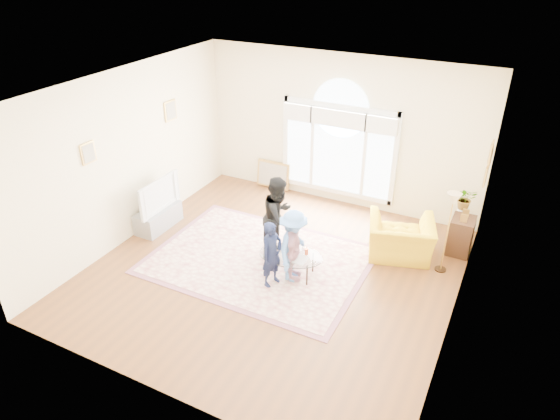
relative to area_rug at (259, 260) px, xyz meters
The scene contains 17 objects.
ground 0.42m from the area_rug, 23.81° to the right, with size 6.00×6.00×0.00m, color brown.
room_shell 3.11m from the area_rug, 81.68° to the left, with size 6.00×6.00×6.00m.
area_rug is the anchor object (origin of this frame).
rug_border 0.00m from the area_rug, ahead, with size 3.80×2.80×0.01m, color #8E5465.
tv_console 2.38m from the area_rug, behind, with size 0.45×1.00×0.42m, color gray.
television 2.48m from the area_rug, behind, with size 0.17×1.13×0.65m.
coffee_table 0.82m from the area_rug, 11.79° to the right, with size 1.19×0.86×0.54m.
armchair 2.58m from the area_rug, 30.40° to the left, with size 1.14×0.99×0.74m, color gold.
side_cabinet 3.72m from the area_rug, 31.37° to the left, with size 0.40×0.50×0.70m, color black.
floor_lamp 3.46m from the area_rug, 21.80° to the left, with size 0.25×0.25×1.51m.
plant_pedestal 3.87m from the area_rug, 37.04° to the left, with size 0.20×0.20×0.70m, color white.
potted_plant 3.96m from the area_rug, 37.04° to the left, with size 0.38×0.33×0.42m, color #33722D.
leaning_picture 2.96m from the area_rug, 112.48° to the left, with size 0.80×0.05×0.62m, color tan.
child_navy 0.94m from the area_rug, 43.32° to the right, with size 0.42×0.28×1.16m, color #141B3B.
child_black 0.88m from the area_rug, 55.41° to the left, with size 0.75×0.58×1.53m, color black.
child_pink 1.01m from the area_rug, 15.89° to the right, with size 0.69×0.29×1.18m, color #D897B0.
child_blue 1.05m from the area_rug, 15.67° to the right, with size 0.84×0.48×1.29m, color #5A8FE4.
Camera 1 is at (3.34, -6.31, 5.16)m, focal length 32.00 mm.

